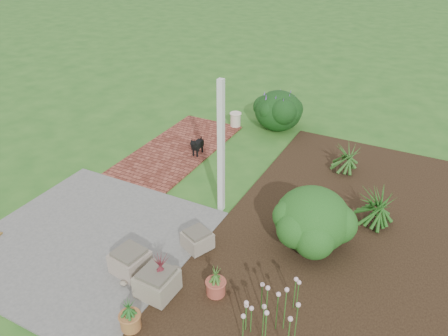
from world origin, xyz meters
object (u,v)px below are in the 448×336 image
at_px(stone_trough_near, 130,262).
at_px(black_dog, 197,145).
at_px(cream_ceramic_urn, 236,120).
at_px(evergreen_shrub, 312,218).

bearing_deg(stone_trough_near, black_dog, 105.36).
distance_m(stone_trough_near, cream_ceramic_urn, 5.56).
height_order(stone_trough_near, cream_ceramic_urn, cream_ceramic_urn).
bearing_deg(evergreen_shrub, stone_trough_near, -139.45).
xyz_separation_m(stone_trough_near, black_dog, (-1.01, 3.66, 0.09)).
height_order(cream_ceramic_urn, evergreen_shrub, evergreen_shrub).
relative_size(stone_trough_near, black_dog, 0.99).
bearing_deg(cream_ceramic_urn, evergreen_shrub, -48.87).
relative_size(black_dog, evergreen_shrub, 0.40).
height_order(black_dog, evergreen_shrub, evergreen_shrub).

